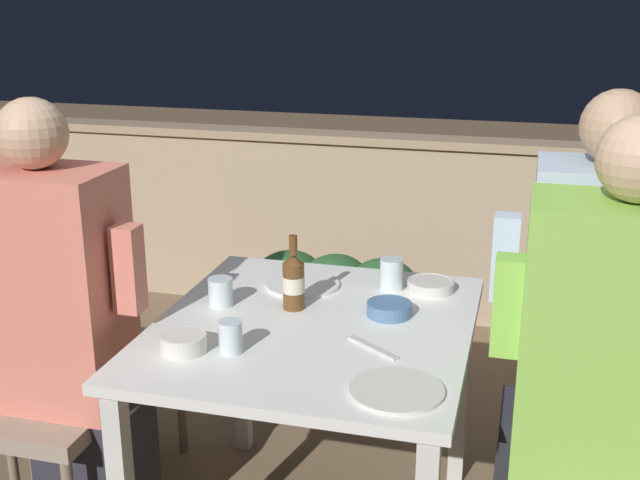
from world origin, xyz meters
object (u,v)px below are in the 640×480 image
Objects in this scene: chair_left_far at (62,324)px; person_green_blouse at (598,400)px; person_blue_shirt at (583,338)px; person_coral_top at (63,332)px; beer_bottle at (294,281)px; chair_left_near at (5,363)px.

chair_left_far is 1.67m from person_green_blouse.
person_green_blouse is 0.99× the size of person_blue_shirt.
person_coral_top reaches higher than beer_bottle.
chair_left_near is at bearing -180.00° from person_coral_top.
chair_left_far is 0.68× the size of person_green_blouse.
person_blue_shirt is 0.81m from beer_bottle.
person_green_blouse is at bearing -11.05° from chair_left_far.
chair_left_far is at bearing 124.42° from person_coral_top.
person_green_blouse is (1.63, -0.32, 0.13)m from chair_left_far.
person_blue_shirt reaches higher than chair_left_near.
person_blue_shirt reaches higher than person_coral_top.
chair_left_far is 1.62m from person_blue_shirt.
person_green_blouse is 6.14× the size of beer_bottle.
person_green_blouse is 0.87m from beer_bottle.
chair_left_far is 4.20× the size of beer_bottle.
person_coral_top is 1.44× the size of chair_left_far.
person_coral_top is 1.44m from person_blue_shirt.
person_green_blouse is (1.43, -0.03, 0.01)m from person_coral_top.
chair_left_near is at bearing -91.66° from chair_left_far.
beer_bottle is (0.81, -0.05, 0.25)m from chair_left_far.
person_green_blouse is 0.32m from person_blue_shirt.
person_green_blouse reaches higher than person_coral_top.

